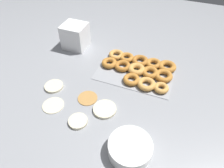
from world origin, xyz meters
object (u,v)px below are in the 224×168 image
(batter_bowl, at_px, (130,148))
(container_stack, at_px, (75,36))
(pancake_0, at_px, (53,105))
(pancake_3, at_px, (78,121))
(pancake_4, at_px, (54,86))
(pancake_2, at_px, (88,98))
(donut_tray, at_px, (140,69))
(pancake_1, at_px, (105,109))

(batter_bowl, height_order, container_stack, container_stack)
(pancake_0, height_order, pancake_3, pancake_3)
(pancake_4, relative_size, batter_bowl, 0.56)
(pancake_3, bearing_deg, pancake_2, -80.77)
(pancake_0, xyz_separation_m, donut_tray, (-0.35, -0.43, 0.01))
(pancake_0, bearing_deg, pancake_1, -164.95)
(pancake_2, distance_m, container_stack, 0.52)
(pancake_4, xyz_separation_m, container_stack, (0.08, -0.41, 0.08))
(pancake_3, bearing_deg, pancake_1, -128.78)
(container_stack, bearing_deg, pancake_2, 125.04)
(pancake_3, bearing_deg, batter_bowl, 168.52)
(pancake_3, bearing_deg, pancake_4, -33.82)
(pancake_0, xyz_separation_m, batter_bowl, (-0.45, 0.10, 0.03))
(pancake_2, xyz_separation_m, batter_bowl, (-0.31, 0.21, 0.03))
(pancake_0, xyz_separation_m, pancake_3, (-0.17, 0.04, 0.00))
(container_stack, bearing_deg, pancake_0, 105.74)
(pancake_3, xyz_separation_m, pancake_4, (0.24, -0.16, -0.00))
(pancake_2, bearing_deg, batter_bowl, 145.26)
(batter_bowl, distance_m, container_stack, 0.87)
(pancake_0, relative_size, container_stack, 0.67)
(pancake_0, height_order, donut_tray, donut_tray)
(pancake_1, relative_size, batter_bowl, 0.64)
(pancake_1, relative_size, donut_tray, 0.26)
(donut_tray, height_order, container_stack, container_stack)
(pancake_1, xyz_separation_m, donut_tray, (-0.08, -0.36, 0.01))
(pancake_3, bearing_deg, pancake_0, -14.45)
(pancake_1, xyz_separation_m, container_stack, (0.41, -0.46, 0.08))
(pancake_1, bearing_deg, container_stack, -48.19)
(pancake_1, height_order, pancake_3, same)
(pancake_4, bearing_deg, pancake_3, 146.18)
(pancake_3, distance_m, container_stack, 0.66)
(pancake_3, bearing_deg, container_stack, -60.90)
(pancake_4, xyz_separation_m, donut_tray, (-0.42, -0.31, 0.01))
(pancake_0, height_order, batter_bowl, batter_bowl)
(donut_tray, bearing_deg, batter_bowl, 101.17)
(batter_bowl, bearing_deg, pancake_3, -11.48)
(pancake_0, distance_m, pancake_3, 0.18)
(pancake_2, distance_m, donut_tray, 0.38)
(pancake_0, distance_m, pancake_1, 0.27)
(pancake_1, height_order, donut_tray, donut_tray)
(pancake_0, relative_size, pancake_4, 1.07)
(pancake_0, distance_m, pancake_2, 0.18)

